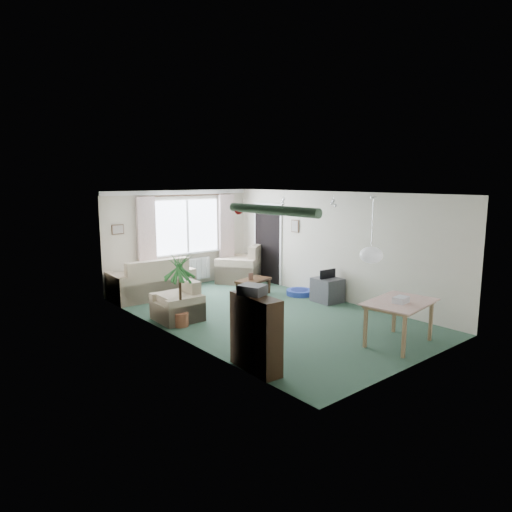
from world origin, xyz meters
TOP-DOWN VIEW (x-y plane):
  - ground at (0.00, 0.00)m, footprint 6.50×6.50m
  - window at (0.20, 3.23)m, footprint 1.80×0.03m
  - curtain_rod at (0.20, 3.15)m, footprint 2.60×0.03m
  - curtain_left at (-0.95, 3.13)m, footprint 0.45×0.08m
  - curtain_right at (1.35, 3.13)m, footprint 0.45×0.08m
  - radiator at (0.20, 3.19)m, footprint 1.20×0.10m
  - doorway at (1.99, 2.20)m, footprint 0.03×0.95m
  - pendant_lamp at (0.20, -2.30)m, footprint 0.36×0.36m
  - tinsel_garland at (-1.92, -2.30)m, footprint 1.60×1.60m
  - bauble_cluster_a at (1.30, 0.90)m, footprint 0.20×0.20m
  - bauble_cluster_b at (1.60, -0.30)m, footprint 0.20×0.20m
  - wall_picture_back at (-1.60, 3.23)m, footprint 0.28×0.03m
  - wall_picture_right at (1.98, 1.20)m, footprint 0.03×0.24m
  - sofa at (-1.07, 2.75)m, footprint 1.86×1.06m
  - armchair_corner at (1.48, 2.73)m, footprint 1.47×1.46m
  - armchair_left at (-1.50, 0.85)m, footprint 0.81×0.85m
  - coffee_table at (0.81, 1.36)m, footprint 0.94×0.68m
  - photo_frame at (0.72, 1.36)m, footprint 0.12×0.03m
  - bookshelf at (-1.84, -1.90)m, footprint 0.36×0.90m
  - hifi_box at (-1.84, -1.82)m, footprint 0.38×0.42m
  - houseplant at (-1.65, 0.47)m, footprint 0.65×0.65m
  - dining_table at (0.61, -2.60)m, footprint 1.21×0.89m
  - gift_box at (0.53, -2.66)m, footprint 0.27×0.21m
  - tv_cube at (1.70, -0.11)m, footprint 0.56×0.61m
  - pet_bed at (1.65, 0.69)m, footprint 0.81×0.81m

SIDE VIEW (x-z plane):
  - ground at x=0.00m, z-range 0.00..0.00m
  - pet_bed at x=1.65m, z-range 0.00..0.12m
  - coffee_table at x=0.81m, z-range 0.00..0.38m
  - tv_cube at x=1.70m, z-range 0.00..0.53m
  - dining_table at x=0.61m, z-range 0.00..0.70m
  - armchair_left at x=-1.50m, z-range 0.00..0.73m
  - radiator at x=0.20m, z-range 0.12..0.68m
  - sofa at x=-1.07m, z-range 0.00..0.91m
  - photo_frame at x=0.72m, z-range 0.38..0.54m
  - armchair_corner at x=1.48m, z-range 0.00..0.97m
  - bookshelf at x=-1.84m, z-range 0.00..1.08m
  - houseplant at x=-1.65m, z-range 0.00..1.37m
  - gift_box at x=0.53m, z-range 0.70..0.82m
  - doorway at x=1.99m, z-range 0.00..2.00m
  - hifi_box at x=-1.84m, z-range 1.08..1.22m
  - curtain_left at x=-0.95m, z-range 0.27..2.27m
  - curtain_right at x=1.35m, z-range 0.27..2.27m
  - pendant_lamp at x=0.20m, z-range 1.30..1.66m
  - window at x=0.20m, z-range 0.85..2.15m
  - wall_picture_back at x=-1.60m, z-range 1.44..1.66m
  - wall_picture_right at x=1.98m, z-range 1.40..1.70m
  - bauble_cluster_a at x=1.30m, z-range 2.12..2.32m
  - bauble_cluster_b at x=1.60m, z-range 2.12..2.32m
  - curtain_rod at x=0.20m, z-range 2.25..2.29m
  - tinsel_garland at x=-1.92m, z-range 2.22..2.34m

